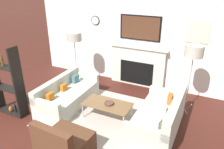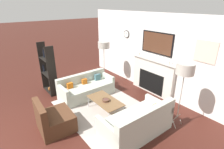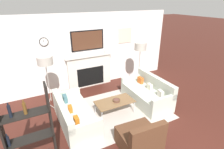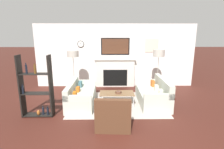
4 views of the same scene
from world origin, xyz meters
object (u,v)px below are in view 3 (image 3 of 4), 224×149
(couch_right, at_px, (147,94))
(armchair, at_px, (140,139))
(floor_lamp_left, at_px, (45,61))
(shelf_unit, at_px, (29,133))
(decorative_bowl, at_px, (116,100))
(floor_lamp_right, at_px, (140,47))
(coffee_table, at_px, (115,102))
(couch_left, at_px, (74,115))

(couch_right, bearing_deg, armchair, -132.20)
(floor_lamp_left, bearing_deg, shelf_unit, -108.74)
(decorative_bowl, bearing_deg, floor_lamp_right, 35.60)
(coffee_table, bearing_deg, shelf_unit, -160.39)
(armchair, distance_m, coffee_table, 1.46)
(armchair, bearing_deg, shelf_unit, 162.88)
(armchair, bearing_deg, floor_lamp_left, 119.57)
(couch_left, relative_size, floor_lamp_right, 1.06)
(couch_left, height_order, floor_lamp_left, floor_lamp_left)
(coffee_table, bearing_deg, floor_lamp_right, 34.48)
(decorative_bowl, bearing_deg, armchair, -97.82)
(couch_right, xyz_separation_m, decorative_bowl, (-1.17, -0.07, 0.13))
(couch_right, xyz_separation_m, floor_lamp_right, (0.40, 1.05, 1.26))
(armchair, distance_m, floor_lamp_left, 3.21)
(armchair, bearing_deg, couch_left, 124.74)
(couch_right, bearing_deg, floor_lamp_right, 69.29)
(couch_left, relative_size, shelf_unit, 1.05)
(coffee_table, xyz_separation_m, decorative_bowl, (0.05, -0.01, 0.06))
(decorative_bowl, bearing_deg, couch_right, 3.44)
(couch_left, distance_m, floor_lamp_right, 3.27)
(couch_right, distance_m, armchair, 2.04)
(couch_left, relative_size, coffee_table, 1.62)
(couch_right, relative_size, floor_lamp_left, 1.05)
(couch_left, bearing_deg, floor_lamp_left, 111.15)
(couch_right, distance_m, floor_lamp_right, 1.69)
(coffee_table, bearing_deg, armchair, -95.79)
(floor_lamp_left, bearing_deg, floor_lamp_right, 0.00)
(couch_left, relative_size, armchair, 2.05)
(floor_lamp_left, height_order, floor_lamp_right, floor_lamp_right)
(decorative_bowl, xyz_separation_m, floor_lamp_right, (1.57, 1.13, 1.13))
(couch_left, distance_m, decorative_bowl, 1.26)
(coffee_table, xyz_separation_m, floor_lamp_left, (-1.60, 1.11, 1.16))
(decorative_bowl, height_order, shelf_unit, shelf_unit)
(couch_left, distance_m, floor_lamp_left, 1.69)
(armchair, distance_m, floor_lamp_right, 3.37)
(couch_left, height_order, coffee_table, couch_left)
(floor_lamp_right, bearing_deg, coffee_table, -145.52)
(couch_right, xyz_separation_m, floor_lamp_left, (-2.83, 1.05, 1.23))
(armchair, distance_m, decorative_bowl, 1.46)
(couch_left, xyz_separation_m, shelf_unit, (-1.06, -0.86, 0.52))
(decorative_bowl, distance_m, floor_lamp_right, 2.24)
(shelf_unit, bearing_deg, decorative_bowl, 18.97)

